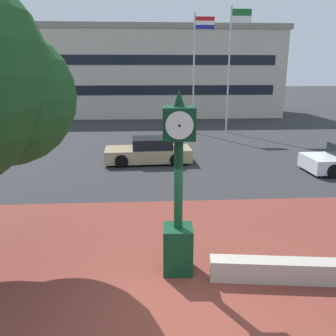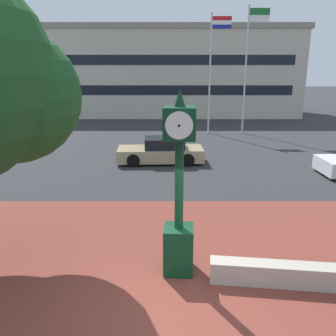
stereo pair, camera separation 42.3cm
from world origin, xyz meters
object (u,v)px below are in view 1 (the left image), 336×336
car_street_near (149,152)px  flagpole_secondary (231,61)px  street_clock (178,199)px  flagpole_primary (196,66)px  civic_building (158,72)px

car_street_near → flagpole_secondary: bearing=-37.4°
street_clock → flagpole_primary: flagpole_primary is taller
car_street_near → flagpole_primary: flagpole_primary is taller
car_street_near → civic_building: 21.82m
car_street_near → civic_building: size_ratio=0.18×
flagpole_secondary → civic_building: 13.70m
flagpole_primary → flagpole_secondary: size_ratio=0.94×
street_clock → flagpole_secondary: 19.73m
street_clock → flagpole_secondary: flagpole_secondary is taller
civic_building → flagpole_secondary: bearing=-68.9°
car_street_near → flagpole_primary: (3.50, 8.69, 4.30)m
flagpole_primary → flagpole_secondary: bearing=0.0°
civic_building → street_clock: bearing=-91.1°
flagpole_primary → flagpole_secondary: 2.60m
flagpole_primary → civic_building: 12.99m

